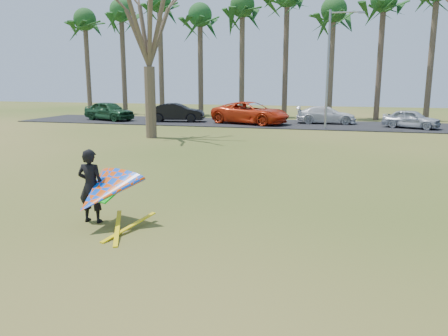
% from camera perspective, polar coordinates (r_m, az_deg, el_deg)
% --- Properties ---
extents(ground, '(100.00, 100.00, 0.00)m').
position_cam_1_polar(ground, '(10.31, -2.89, -8.16)').
color(ground, '#264B10').
rests_on(ground, ground).
extents(parking_strip, '(46.00, 7.00, 0.06)m').
position_cam_1_polar(parking_strip, '(34.54, 9.90, 5.63)').
color(parking_strip, black).
rests_on(parking_strip, ground).
extents(palm_0, '(4.84, 4.84, 10.84)m').
position_cam_1_polar(palm_0, '(47.70, -17.71, 17.86)').
color(palm_0, brown).
rests_on(palm_0, ground).
extents(palm_1, '(4.84, 4.84, 11.54)m').
position_cam_1_polar(palm_1, '(45.83, -13.29, 19.22)').
color(palm_1, brown).
rests_on(palm_1, ground).
extents(palm_2, '(4.84, 4.84, 12.24)m').
position_cam_1_polar(palm_2, '(44.24, -8.44, 20.57)').
color(palm_2, brown).
rests_on(palm_2, ground).
extents(palm_3, '(4.84, 4.84, 10.84)m').
position_cam_1_polar(palm_3, '(42.66, -3.15, 19.17)').
color(palm_3, '#4F3D2F').
rests_on(palm_3, ground).
extents(palm_4, '(4.84, 4.84, 11.54)m').
position_cam_1_polar(palm_4, '(41.72, 2.42, 20.30)').
color(palm_4, brown).
rests_on(palm_4, ground).
extents(palm_6, '(4.84, 4.84, 10.84)m').
position_cam_1_polar(palm_6, '(40.65, 14.15, 19.24)').
color(palm_6, '#4B3D2D').
rests_on(palm_6, ground).
extents(palm_7, '(4.84, 4.84, 11.54)m').
position_cam_1_polar(palm_7, '(40.85, 20.17, 19.83)').
color(palm_7, '#4B392D').
rests_on(palm_7, ground).
extents(bare_tree_left, '(6.60, 6.60, 9.70)m').
position_cam_1_polar(bare_tree_left, '(26.83, -9.95, 18.73)').
color(bare_tree_left, '#453929').
rests_on(bare_tree_left, ground).
extents(streetlight, '(2.28, 0.18, 8.00)m').
position_cam_1_polar(streetlight, '(31.26, 13.72, 13.02)').
color(streetlight, gray).
rests_on(streetlight, ground).
extents(car_0, '(4.99, 3.22, 1.58)m').
position_cam_1_polar(car_0, '(38.45, -14.79, 7.23)').
color(car_0, '#1B4325').
rests_on(car_0, parking_strip).
extents(car_1, '(4.72, 2.34, 1.49)m').
position_cam_1_polar(car_1, '(36.16, -6.20, 7.22)').
color(car_1, black).
rests_on(car_1, parking_strip).
extents(car_2, '(6.68, 4.59, 1.70)m').
position_cam_1_polar(car_2, '(34.29, 3.49, 7.21)').
color(car_2, red).
rests_on(car_2, parking_strip).
extents(car_3, '(4.69, 2.11, 1.33)m').
position_cam_1_polar(car_3, '(35.33, 13.17, 6.76)').
color(car_3, white).
rests_on(car_3, parking_strip).
extents(car_4, '(4.15, 2.96, 1.31)m').
position_cam_1_polar(car_4, '(33.78, 23.27, 5.91)').
color(car_4, '#AAB0B9').
rests_on(car_4, parking_strip).
extents(kite_flyer, '(2.13, 2.39, 2.02)m').
position_cam_1_polar(kite_flyer, '(10.77, -15.80, -2.97)').
color(kite_flyer, black).
rests_on(kite_flyer, ground).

